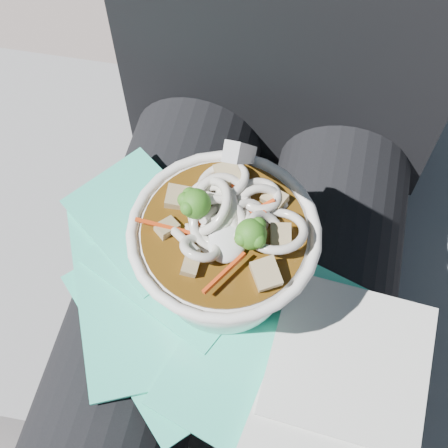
% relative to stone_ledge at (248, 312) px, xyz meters
% --- Properties ---
extents(ground, '(20.00, 20.00, 0.00)m').
position_rel_stone_ledge_xyz_m(ground, '(0.00, -0.15, -0.23)').
color(ground, slate).
rests_on(ground, ground).
extents(stone_ledge, '(1.02, 0.54, 0.46)m').
position_rel_stone_ledge_xyz_m(stone_ledge, '(0.00, 0.00, 0.00)').
color(stone_ledge, slate).
rests_on(stone_ledge, ground).
extents(lap, '(0.32, 0.48, 0.15)m').
position_rel_stone_ledge_xyz_m(lap, '(0.00, -0.15, 0.30)').
color(lap, black).
rests_on(lap, stone_ledge).
extents(person_body, '(0.34, 0.94, 1.00)m').
position_rel_stone_ledge_xyz_m(person_body, '(0.00, -0.06, 0.33)').
color(person_body, black).
rests_on(person_body, ground).
extents(plastic_bag, '(0.32, 0.28, 0.01)m').
position_rel_stone_ledge_xyz_m(plastic_bag, '(-0.02, -0.13, 0.38)').
color(plastic_bag, '#32D1AE').
rests_on(plastic_bag, lap).
extents(napkins, '(0.15, 0.19, 0.01)m').
position_rel_stone_ledge_xyz_m(napkins, '(0.10, -0.20, 0.39)').
color(napkins, silver).
rests_on(napkins, plastic_bag).
extents(udon_bowl, '(0.18, 0.18, 0.20)m').
position_rel_stone_ledge_xyz_m(udon_bowl, '(-0.01, -0.12, 0.44)').
color(udon_bowl, white).
rests_on(udon_bowl, plastic_bag).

